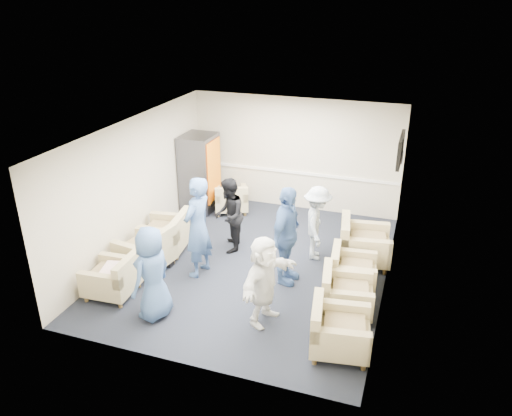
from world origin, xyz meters
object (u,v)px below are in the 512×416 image
(person_front_left, at_px, (152,273))
(person_mid_right, at_px, (286,236))
(person_mid_left, at_px, (198,227))
(armchair_left_near, at_px, (114,279))
(person_back_left, at_px, (229,215))
(armchair_left_far, at_px, (168,234))
(armchair_corner, at_px, (231,200))
(armchair_right_midnear, at_px, (344,295))
(vending_machine, at_px, (200,173))
(person_back_right, at_px, (317,223))
(person_front_right, at_px, (264,281))
(armchair_left_mid, at_px, (148,252))
(armchair_right_midfar, at_px, (350,271))
(armchair_right_far, at_px, (361,245))
(armchair_right_near, at_px, (336,332))

(person_front_left, xyz_separation_m, person_mid_right, (1.73, 1.71, 0.12))
(person_front_left, bearing_deg, person_mid_left, -172.93)
(armchair_left_near, bearing_deg, person_back_left, 146.79)
(armchair_left_far, bearing_deg, armchair_corner, 159.17)
(armchair_left_near, distance_m, person_mid_right, 3.10)
(armchair_right_midnear, height_order, vending_machine, vending_machine)
(armchair_left_far, height_order, person_back_right, person_back_right)
(person_front_left, relative_size, person_mid_left, 0.83)
(armchair_corner, height_order, person_mid_left, person_mid_left)
(armchair_left_far, height_order, person_front_right, person_front_right)
(armchair_left_mid, distance_m, armchair_right_midfar, 3.80)
(person_back_left, bearing_deg, person_front_left, -23.72)
(armchair_left_mid, bearing_deg, person_back_right, 125.98)
(armchair_right_far, bearing_deg, armchair_right_near, 171.80)
(armchair_right_far, height_order, person_front_right, person_front_right)
(armchair_left_near, relative_size, armchair_corner, 0.84)
(armchair_right_midfar, distance_m, person_mid_left, 2.87)
(vending_machine, bearing_deg, armchair_right_far, -18.82)
(person_front_right, bearing_deg, armchair_right_near, -90.83)
(armchair_right_midnear, distance_m, person_mid_right, 1.45)
(armchair_corner, relative_size, person_front_right, 0.68)
(armchair_right_midfar, relative_size, armchair_right_far, 0.80)
(armchair_left_mid, xyz_separation_m, person_mid_left, (0.99, 0.17, 0.60))
(armchair_left_mid, relative_size, person_front_right, 0.68)
(armchair_left_mid, xyz_separation_m, armchair_right_midfar, (3.75, 0.61, -0.04))
(armchair_right_midnear, xyz_separation_m, person_front_left, (-2.90, -1.09, 0.47))
(armchair_left_near, relative_size, armchair_right_midfar, 0.98)
(armchair_left_far, height_order, armchair_right_midfar, armchair_left_far)
(armchair_left_mid, relative_size, armchair_right_near, 1.05)
(armchair_corner, xyz_separation_m, person_mid_left, (0.47, -2.83, 0.65))
(armchair_left_far, xyz_separation_m, person_back_left, (1.19, 0.42, 0.42))
(armchair_right_midfar, height_order, armchair_corner, armchair_right_midfar)
(armchair_left_near, height_order, armchair_right_near, armchair_right_near)
(armchair_right_midfar, height_order, person_back_right, person_back_right)
(armchair_right_midfar, bearing_deg, person_back_left, 70.27)
(armchair_right_far, height_order, vending_machine, vending_machine)
(armchair_left_near, height_order, armchair_corner, armchair_left_near)
(armchair_right_far, bearing_deg, person_back_right, 87.54)
(armchair_left_mid, xyz_separation_m, person_front_right, (2.60, -0.85, 0.40))
(armchair_left_near, relative_size, armchair_left_far, 0.86)
(armchair_right_midnear, bearing_deg, person_back_right, 17.86)
(armchair_right_far, xyz_separation_m, vending_machine, (-4.05, 1.38, 0.55))
(armchair_right_midnear, xyz_separation_m, person_mid_right, (-1.17, 0.62, 0.59))
(armchair_left_far, relative_size, vending_machine, 0.53)
(person_back_left, bearing_deg, armchair_right_midfar, 59.93)
(armchair_corner, xyz_separation_m, person_front_right, (2.07, -3.84, 0.44))
(person_back_right, bearing_deg, armchair_right_far, -95.46)
(armchair_left_mid, relative_size, armchair_right_midfar, 1.17)
(person_mid_right, bearing_deg, armchair_left_mid, 105.35)
(armchair_right_midfar, bearing_deg, armchair_left_near, 106.19)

